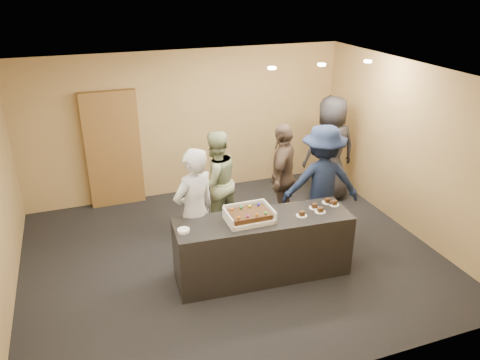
% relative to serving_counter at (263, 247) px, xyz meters
% --- Properties ---
extents(room, '(6.04, 6.00, 2.70)m').
position_rel_serving_counter_xyz_m(room, '(-0.25, 0.59, 0.90)').
color(room, black).
rests_on(room, ground).
extents(serving_counter, '(2.44, 0.86, 0.90)m').
position_rel_serving_counter_xyz_m(serving_counter, '(0.00, 0.00, 0.00)').
color(serving_counter, black).
rests_on(serving_counter, floor).
extents(storage_cabinet, '(0.95, 0.15, 2.10)m').
position_rel_serving_counter_xyz_m(storage_cabinet, '(-1.63, 3.00, 0.60)').
color(storage_cabinet, brown).
rests_on(storage_cabinet, floor).
extents(cake_box, '(0.61, 0.42, 0.18)m').
position_rel_serving_counter_xyz_m(cake_box, '(-0.20, 0.02, 0.49)').
color(cake_box, white).
rests_on(cake_box, serving_counter).
extents(sheet_cake, '(0.52, 0.36, 0.11)m').
position_rel_serving_counter_xyz_m(sheet_cake, '(-0.20, -0.00, 0.55)').
color(sheet_cake, black).
rests_on(sheet_cake, cake_box).
extents(plate_stack, '(0.16, 0.16, 0.04)m').
position_rel_serving_counter_xyz_m(plate_stack, '(-1.09, 0.01, 0.47)').
color(plate_stack, white).
rests_on(plate_stack, serving_counter).
extents(slice_a, '(0.15, 0.15, 0.07)m').
position_rel_serving_counter_xyz_m(slice_a, '(0.51, -0.11, 0.47)').
color(slice_a, white).
rests_on(slice_a, serving_counter).
extents(slice_b, '(0.15, 0.15, 0.07)m').
position_rel_serving_counter_xyz_m(slice_b, '(0.78, 0.03, 0.47)').
color(slice_b, white).
rests_on(slice_b, serving_counter).
extents(slice_c, '(0.15, 0.15, 0.07)m').
position_rel_serving_counter_xyz_m(slice_c, '(0.80, -0.10, 0.47)').
color(slice_c, white).
rests_on(slice_c, serving_counter).
extents(slice_d, '(0.15, 0.15, 0.07)m').
position_rel_serving_counter_xyz_m(slice_d, '(1.04, 0.12, 0.47)').
color(slice_d, white).
rests_on(slice_d, serving_counter).
extents(slice_e, '(0.15, 0.15, 0.07)m').
position_rel_serving_counter_xyz_m(slice_e, '(1.09, 0.02, 0.47)').
color(slice_e, white).
rests_on(slice_e, serving_counter).
extents(person_server_grey, '(0.79, 0.67, 1.84)m').
position_rel_serving_counter_xyz_m(person_server_grey, '(-0.83, 0.45, 0.47)').
color(person_server_grey, '#AFB1B6').
rests_on(person_server_grey, floor).
extents(person_sage_man, '(0.96, 0.83, 1.69)m').
position_rel_serving_counter_xyz_m(person_sage_man, '(-0.22, 1.48, 0.40)').
color(person_sage_man, '#9CA97E').
rests_on(person_sage_man, floor).
extents(person_navy_man, '(1.34, 0.98, 1.86)m').
position_rel_serving_counter_xyz_m(person_navy_man, '(1.27, 0.70, 0.48)').
color(person_navy_man, '#141E3A').
rests_on(person_navy_man, floor).
extents(person_brown_extra, '(0.97, 1.09, 1.77)m').
position_rel_serving_counter_xyz_m(person_brown_extra, '(0.86, 1.26, 0.43)').
color(person_brown_extra, '#4E3C30').
rests_on(person_brown_extra, floor).
extents(person_dark_suit, '(1.02, 0.72, 1.95)m').
position_rel_serving_counter_xyz_m(person_dark_suit, '(2.10, 1.89, 0.53)').
color(person_dark_suit, '#26252A').
rests_on(person_dark_suit, floor).
extents(ceiling_spotlights, '(1.72, 0.12, 0.03)m').
position_rel_serving_counter_xyz_m(ceiling_spotlights, '(1.35, 1.09, 2.22)').
color(ceiling_spotlights, '#FFEAC6').
rests_on(ceiling_spotlights, ceiling).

